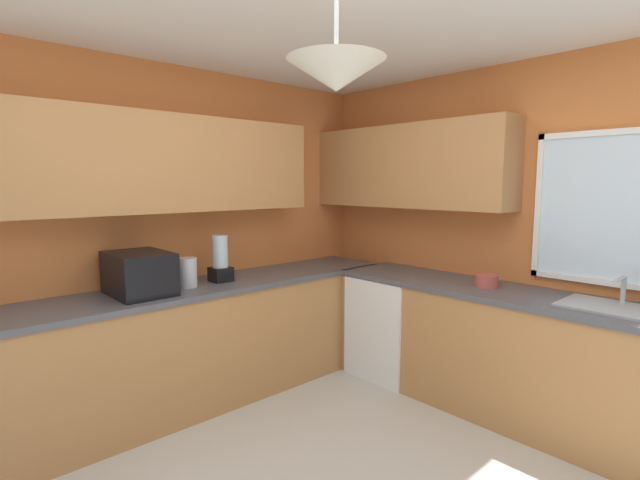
# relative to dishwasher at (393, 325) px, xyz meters

# --- Properties ---
(room_shell) EXTENTS (3.99, 4.11, 2.61)m
(room_shell) POSITION_rel_dishwasher_xyz_m (0.14, -1.07, 1.41)
(room_shell) COLOR #D17238
(room_shell) RESTS_ON ground_plane
(counter_run_left) EXTENTS (0.65, 3.72, 0.91)m
(counter_run_left) POSITION_rel_dishwasher_xyz_m (-0.66, -1.65, 0.02)
(counter_run_left) COLOR #AD7542
(counter_run_left) RESTS_ON ground_plane
(counter_run_back) EXTENTS (3.08, 0.65, 0.91)m
(counter_run_back) POSITION_rel_dishwasher_xyz_m (1.17, 0.03, 0.02)
(counter_run_back) COLOR #AD7542
(counter_run_back) RESTS_ON ground_plane
(dishwasher) EXTENTS (0.60, 0.60, 0.86)m
(dishwasher) POSITION_rel_dishwasher_xyz_m (0.00, 0.00, 0.00)
(dishwasher) COLOR white
(dishwasher) RESTS_ON ground_plane
(microwave) EXTENTS (0.48, 0.36, 0.29)m
(microwave) POSITION_rel_dishwasher_xyz_m (-0.66, -1.93, 0.62)
(microwave) COLOR black
(microwave) RESTS_ON counter_run_left
(kettle) EXTENTS (0.13, 0.13, 0.22)m
(kettle) POSITION_rel_dishwasher_xyz_m (-0.64, -1.59, 0.58)
(kettle) COLOR #B7B7BC
(kettle) RESTS_ON counter_run_left
(sink_assembly) EXTENTS (0.58, 0.40, 0.19)m
(sink_assembly) POSITION_rel_dishwasher_xyz_m (1.66, 0.04, 0.49)
(sink_assembly) COLOR #9EA0A5
(sink_assembly) RESTS_ON counter_run_back
(bowl) EXTENTS (0.17, 0.17, 0.09)m
(bowl) POSITION_rel_dishwasher_xyz_m (0.83, 0.03, 0.52)
(bowl) COLOR #B74C42
(bowl) RESTS_ON counter_run_back
(blender_appliance) EXTENTS (0.15, 0.15, 0.36)m
(blender_appliance) POSITION_rel_dishwasher_xyz_m (-0.66, -1.30, 0.64)
(blender_appliance) COLOR black
(blender_appliance) RESTS_ON counter_run_left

